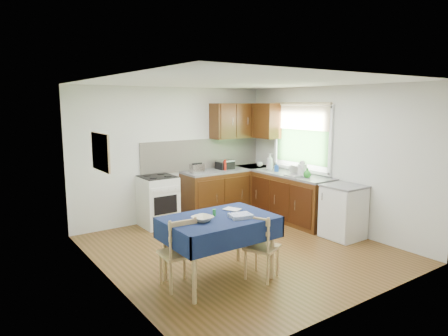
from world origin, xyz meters
TOP-DOWN VIEW (x-y plane):
  - floor at (0.00, 0.00)m, footprint 4.20×4.20m
  - ceiling at (0.00, 0.00)m, footprint 4.00×4.20m
  - wall_back at (0.00, 2.10)m, footprint 4.00×0.02m
  - wall_front at (0.00, -2.10)m, footprint 4.00×0.02m
  - wall_left at (-2.00, 0.00)m, footprint 0.02×4.20m
  - wall_right at (2.00, 0.00)m, footprint 0.02×4.20m
  - base_cabinets at (1.36, 1.26)m, footprint 1.90×2.30m
  - worktop_back at (1.05, 1.80)m, footprint 1.90×0.60m
  - worktop_right at (1.70, 0.65)m, footprint 0.60×1.70m
  - worktop_corner at (1.70, 1.80)m, footprint 0.60×0.60m
  - splashback at (0.65, 2.08)m, footprint 2.70×0.02m
  - upper_cabinets at (1.52, 1.80)m, footprint 1.20×0.85m
  - stove at (-0.50, 1.80)m, footprint 0.60×0.61m
  - window at (1.97, 0.70)m, footprint 0.04×1.48m
  - fridge at (1.70, -0.55)m, footprint 0.58×0.60m
  - corkboard at (-1.97, 0.30)m, footprint 0.04×0.62m
  - dining_table at (-0.87, -0.69)m, footprint 1.34×0.91m
  - chair_far at (-1.39, -0.61)m, footprint 0.42×0.42m
  - chair_near at (-0.43, -0.98)m, footprint 0.50×0.50m
  - toaster at (0.29, 1.74)m, footprint 0.25×0.16m
  - sandwich_press at (1.00, 1.84)m, footprint 0.31×0.27m
  - sauce_bottle at (0.90, 1.69)m, footprint 0.05×0.05m
  - yellow_packet at (1.16, 1.90)m, footprint 0.12×0.09m
  - dish_rack at (1.64, 0.47)m, footprint 0.39×0.29m
  - kettle at (1.70, 0.39)m, footprint 0.17×0.17m
  - cup at (1.77, 1.66)m, footprint 0.13×0.13m
  - soap_bottle_a at (1.64, 1.21)m, footprint 0.18×0.18m
  - soap_bottle_b at (1.63, 1.01)m, footprint 0.11×0.11m
  - soap_bottle_c at (1.65, 0.22)m, footprint 0.19×0.19m
  - plate_bowl at (-1.12, -0.72)m, footprint 0.28×0.28m
  - book at (-0.61, -0.55)m, footprint 0.22×0.25m
  - spice_jar at (-0.89, -0.62)m, footprint 0.04×0.04m
  - tea_towel at (-0.67, -0.87)m, footprint 0.30×0.25m

SIDE VIEW (x-z plane):
  - floor at x=0.00m, z-range 0.00..0.00m
  - base_cabinets at x=1.36m, z-range 0.00..0.86m
  - fridge at x=1.70m, z-range 0.00..0.88m
  - chair_near at x=-0.43m, z-range 0.02..0.88m
  - stove at x=-0.50m, z-range 0.00..0.92m
  - chair_far at x=-1.39m, z-range 0.03..0.92m
  - dining_table at x=-0.87m, z-range 0.30..1.12m
  - book at x=-0.61m, z-range 0.81..0.83m
  - tea_towel at x=-0.67m, z-range 0.81..0.86m
  - plate_bowl at x=-1.12m, z-range 0.81..0.87m
  - spice_jar at x=-0.89m, z-range 0.81..0.90m
  - worktop_back at x=1.05m, z-range 0.86..0.90m
  - worktop_right at x=1.70m, z-range 0.86..0.90m
  - worktop_corner at x=1.70m, z-range 0.86..0.90m
  - dish_rack at x=1.64m, z-range 0.83..1.01m
  - cup at x=1.77m, z-range 0.90..0.99m
  - yellow_packet at x=1.16m, z-range 0.90..1.04m
  - soap_bottle_b at x=1.63m, z-range 0.90..1.07m
  - soap_bottle_c at x=1.65m, z-range 0.90..1.07m
  - toaster at x=0.29m, z-range 0.89..1.09m
  - sandwich_press at x=1.00m, z-range 0.90..1.08m
  - sauce_bottle at x=0.90m, z-range 0.90..1.11m
  - kettle at x=1.70m, z-range 0.88..1.17m
  - soap_bottle_a at x=1.64m, z-range 0.90..1.23m
  - splashback at x=0.65m, z-range 0.90..1.50m
  - wall_back at x=0.00m, z-range 0.00..2.50m
  - wall_front at x=0.00m, z-range 0.00..2.50m
  - wall_left at x=-2.00m, z-range 0.00..2.50m
  - wall_right at x=2.00m, z-range 0.00..2.50m
  - corkboard at x=-1.97m, z-range 1.36..1.83m
  - window at x=1.97m, z-range 1.02..2.28m
  - upper_cabinets at x=1.52m, z-range 1.50..2.20m
  - ceiling at x=0.00m, z-range 2.49..2.51m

